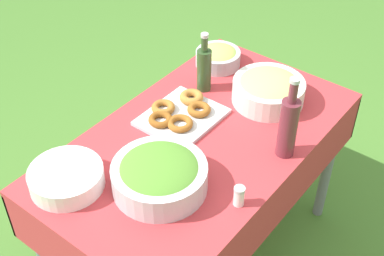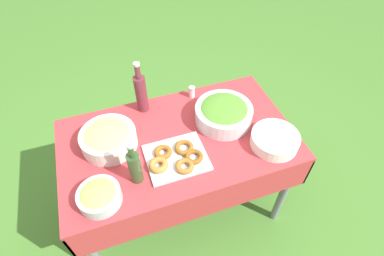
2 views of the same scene
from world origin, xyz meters
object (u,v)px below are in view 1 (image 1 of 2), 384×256
at_px(salad_bowl, 159,175).
at_px(donut_platter, 181,114).
at_px(plate_stack, 66,178).
at_px(fruit_bowl, 218,57).
at_px(wine_bottle, 288,125).
at_px(pasta_bowl, 269,89).
at_px(olive_oil_bottle, 204,68).

bearing_deg(salad_bowl, donut_platter, -151.69).
height_order(donut_platter, plate_stack, plate_stack).
height_order(donut_platter, fruit_bowl, fruit_bowl).
xyz_separation_m(donut_platter, wine_bottle, (-0.08, 0.44, 0.12)).
distance_m(pasta_bowl, olive_oil_bottle, 0.29).
bearing_deg(plate_stack, donut_platter, 172.08).
distance_m(salad_bowl, wine_bottle, 0.50).
xyz_separation_m(plate_stack, olive_oil_bottle, (-0.77, 0.03, 0.07)).
distance_m(plate_stack, wine_bottle, 0.82).
height_order(donut_platter, olive_oil_bottle, olive_oil_bottle).
height_order(pasta_bowl, olive_oil_bottle, olive_oil_bottle).
distance_m(olive_oil_bottle, fruit_bowl, 0.21).
bearing_deg(donut_platter, salad_bowl, 28.31).
bearing_deg(fruit_bowl, olive_oil_bottle, 18.16).
relative_size(salad_bowl, plate_stack, 1.27).
relative_size(olive_oil_bottle, wine_bottle, 0.80).
bearing_deg(wine_bottle, olive_oil_bottle, -106.49).
height_order(plate_stack, olive_oil_bottle, olive_oil_bottle).
height_order(plate_stack, wine_bottle, wine_bottle).
bearing_deg(pasta_bowl, plate_stack, -18.91).
relative_size(salad_bowl, olive_oil_bottle, 1.23).
bearing_deg(olive_oil_bottle, salad_bowl, 22.58).
relative_size(pasta_bowl, olive_oil_bottle, 1.11).
distance_m(pasta_bowl, plate_stack, 0.91).
bearing_deg(plate_stack, olive_oil_bottle, 177.96).
distance_m(salad_bowl, olive_oil_bottle, 0.62).
distance_m(donut_platter, fruit_bowl, 0.43).
xyz_separation_m(salad_bowl, plate_stack, (0.19, -0.27, -0.03)).
height_order(pasta_bowl, donut_platter, pasta_bowl).
height_order(pasta_bowl, plate_stack, pasta_bowl).
bearing_deg(wine_bottle, plate_stack, -39.92).
bearing_deg(wine_bottle, salad_bowl, -30.71).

